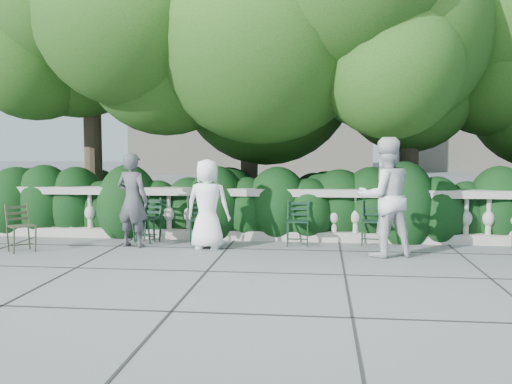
# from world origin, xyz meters

# --- Properties ---
(ground) EXTENTS (90.00, 90.00, 0.00)m
(ground) POSITION_xyz_m (0.00, 0.00, 0.00)
(ground) COLOR #5A5D63
(ground) RESTS_ON ground
(balustrade) EXTENTS (12.00, 0.44, 1.00)m
(balustrade) POSITION_xyz_m (0.00, 1.80, 0.49)
(balustrade) COLOR #9E998E
(balustrade) RESTS_ON ground
(shrub_hedge) EXTENTS (15.00, 2.60, 1.70)m
(shrub_hedge) POSITION_xyz_m (0.00, 3.00, 0.00)
(shrub_hedge) COLOR black
(shrub_hedge) RESTS_ON ground
(tree_canopy) EXTENTS (15.04, 6.52, 6.78)m
(tree_canopy) POSITION_xyz_m (0.69, 3.19, 3.96)
(tree_canopy) COLOR #3F3023
(tree_canopy) RESTS_ON ground
(chair_a) EXTENTS (0.46, 0.50, 0.84)m
(chair_a) POSITION_xyz_m (-2.14, 1.31, 0.00)
(chair_a) COLOR black
(chair_a) RESTS_ON ground
(chair_b) EXTENTS (0.59, 0.61, 0.84)m
(chair_b) POSITION_xyz_m (-2.16, 1.16, 0.00)
(chair_b) COLOR black
(chair_b) RESTS_ON ground
(chair_c) EXTENTS (0.54, 0.57, 0.84)m
(chair_c) POSITION_xyz_m (-1.04, 1.12, 0.00)
(chair_c) COLOR black
(chair_c) RESTS_ON ground
(chair_d) EXTENTS (0.49, 0.52, 0.84)m
(chair_d) POSITION_xyz_m (2.08, 1.27, 0.00)
(chair_d) COLOR black
(chair_d) RESTS_ON ground
(chair_e) EXTENTS (0.45, 0.49, 0.84)m
(chair_e) POSITION_xyz_m (0.74, 1.11, 0.00)
(chair_e) COLOR black
(chair_e) RESTS_ON ground
(chair_weathered) EXTENTS (0.65, 0.65, 0.84)m
(chair_weathered) POSITION_xyz_m (-3.87, 0.04, 0.00)
(chair_weathered) COLOR black
(chair_weathered) RESTS_ON ground
(person_businessman) EXTENTS (0.83, 0.59, 1.60)m
(person_businessman) POSITION_xyz_m (-0.83, 0.76, 0.80)
(person_businessman) COLOR white
(person_businessman) RESTS_ON ground
(person_woman_grey) EXTENTS (0.71, 0.56, 1.70)m
(person_woman_grey) POSITION_xyz_m (-2.22, 0.81, 0.85)
(person_woman_grey) COLOR #3F4045
(person_woman_grey) RESTS_ON ground
(person_casual_man) EXTENTS (1.15, 1.02, 1.97)m
(person_casual_man) POSITION_xyz_m (2.20, 0.46, 0.99)
(person_casual_man) COLOR silver
(person_casual_man) RESTS_ON ground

